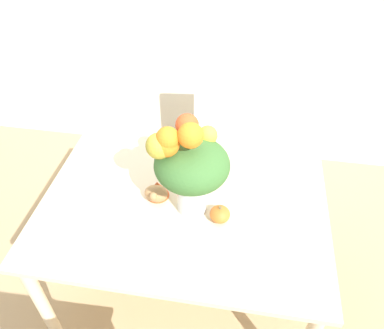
{
  "coord_description": "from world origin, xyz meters",
  "views": [
    {
      "loc": [
        0.24,
        -1.21,
        2.1
      ],
      "look_at": [
        0.05,
        -0.04,
        1.04
      ],
      "focal_mm": 35.0,
      "sensor_mm": 36.0,
      "label": 1
    }
  ],
  "objects": [
    {
      "name": "turkey_figurine",
      "position": [
        -0.13,
        -0.01,
        0.81
      ],
      "size": [
        0.11,
        0.15,
        0.09
      ],
      "color": "#A87A4C",
      "rests_on": "dining_table"
    },
    {
      "name": "pumpkin",
      "position": [
        0.18,
        -0.1,
        0.8
      ],
      "size": [
        0.09,
        0.09,
        0.09
      ],
      "color": "orange",
      "rests_on": "dining_table"
    },
    {
      "name": "flower_vase",
      "position": [
        0.03,
        -0.04,
        1.04
      ],
      "size": [
        0.34,
        0.35,
        0.5
      ],
      "color": "silver",
      "rests_on": "dining_table"
    },
    {
      "name": "dining_table",
      "position": [
        0.0,
        0.0,
        0.67
      ],
      "size": [
        1.36,
        1.02,
        0.77
      ],
      "color": "beige",
      "rests_on": "ground_plane"
    },
    {
      "name": "ground_plane",
      "position": [
        0.0,
        0.0,
        0.0
      ],
      "size": [
        12.0,
        12.0,
        0.0
      ],
      "primitive_type": "plane",
      "color": "tan"
    },
    {
      "name": "dining_chair_near_window",
      "position": [
        0.1,
        0.85,
        0.5
      ],
      "size": [
        0.44,
        0.44,
        0.96
      ],
      "rotation": [
        0.0,
        0.0,
        0.06
      ],
      "color": "silver",
      "rests_on": "ground_plane"
    }
  ]
}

